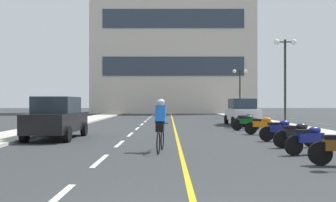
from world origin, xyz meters
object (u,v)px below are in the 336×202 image
motorcycle_7 (245,120)px  cyclist_rider (159,124)px  street_lamp_mid (284,63)px  motorcycle_2 (308,139)px  parked_car_mid (241,112)px  motorcycle_3 (295,134)px  street_lamp_far (239,82)px  motorcycle_6 (245,122)px  motorcycle_4 (279,130)px  parked_car_near (56,118)px  motorcycle_5 (261,125)px

motorcycle_7 → cyclist_rider: 11.63m
street_lamp_mid → motorcycle_2: bearing=-104.6°
parked_car_mid → motorcycle_3: bearing=-92.7°
street_lamp_mid → motorcycle_7: size_ratio=3.26×
parked_car_mid → motorcycle_3: (-0.60, -12.45, -0.44)m
motorcycle_2 → street_lamp_far: bearing=83.5°
street_lamp_mid → parked_car_mid: bearing=145.3°
motorcycle_6 → motorcycle_4: bearing=-88.5°
parked_car_near → motorcycle_5: (9.42, 1.93, -0.44)m
street_lamp_far → parked_car_mid: street_lamp_far is taller
motorcycle_5 → cyclist_rider: cyclist_rider is taller
parked_car_mid → motorcycle_2: (-0.81, -14.14, -0.44)m
motorcycle_3 → motorcycle_7: (0.25, 9.49, 0.00)m
motorcycle_5 → motorcycle_7: size_ratio=0.98×
street_lamp_far → motorcycle_5: bearing=-97.8°
parked_car_near → motorcycle_5: parked_car_near is taller
motorcycle_3 → motorcycle_6: size_ratio=1.01×
parked_car_near → motorcycle_7: parked_car_near is taller
street_lamp_far → motorcycle_3: (-2.66, -23.63, -3.13)m
motorcycle_2 → motorcycle_5: bearing=87.3°
street_lamp_mid → motorcycle_7: bearing=-155.5°
motorcycle_2 → cyclist_rider: (-4.53, 0.68, 0.41)m
cyclist_rider → motorcycle_2: bearing=-8.6°
parked_car_near → cyclist_rider: parked_car_near is taller
street_lamp_far → motorcycle_7: bearing=-99.7°
street_lamp_mid → motorcycle_5: bearing=-117.1°
motorcycle_2 → motorcycle_4: size_ratio=0.97×
street_lamp_far → parked_car_near: (-11.97, -20.54, -2.69)m
parked_car_near → parked_car_mid: 13.62m
motorcycle_3 → motorcycle_6: (-0.10, 7.78, 0.00)m
motorcycle_7 → motorcycle_5: bearing=-91.8°
motorcycle_4 → parked_car_mid: bearing=87.0°
parked_car_mid → cyclist_rider: bearing=-111.6°
street_lamp_far → motorcycle_5: 19.04m
motorcycle_4 → motorcycle_7: (0.20, 7.41, 0.00)m
parked_car_mid → motorcycle_5: 7.45m
motorcycle_4 → cyclist_rider: (-4.79, -3.08, 0.41)m
motorcycle_6 → motorcycle_7: 1.74m
motorcycle_3 → motorcycle_7: size_ratio=1.00×
motorcycle_4 → street_lamp_mid: bearing=71.0°
street_lamp_far → cyclist_rider: 25.87m
parked_car_near → motorcycle_4: parked_car_near is taller
street_lamp_mid → motorcycle_6: bearing=-136.5°
street_lamp_far → cyclist_rider: bearing=-106.7°
motorcycle_4 → motorcycle_6: size_ratio=1.02×
parked_car_near → motorcycle_7: bearing=33.8°
cyclist_rider → motorcycle_3: bearing=12.0°
motorcycle_4 → motorcycle_5: bearing=88.8°
parked_car_mid → street_lamp_mid: bearing=-34.7°
motorcycle_7 → motorcycle_6: bearing=-101.5°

